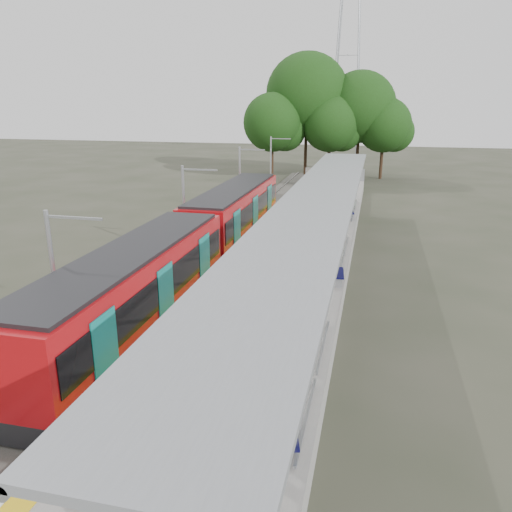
{
  "coord_description": "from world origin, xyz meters",
  "views": [
    {
      "loc": [
        3.95,
        -6.8,
        8.76
      ],
      "look_at": [
        -0.83,
        13.41,
        2.3
      ],
      "focal_mm": 35.0,
      "sensor_mm": 36.0,
      "label": 1
    }
  ],
  "objects_px": {
    "bench_mid": "(336,271)",
    "info_pillar_near": "(200,418)",
    "bench_far": "(349,211)",
    "train": "(197,241)",
    "litter_bin": "(322,247)",
    "bench_near": "(284,427)",
    "info_pillar_far": "(311,224)"
  },
  "relations": [
    {
      "from": "info_pillar_near",
      "to": "litter_bin",
      "type": "height_order",
      "value": "info_pillar_near"
    },
    {
      "from": "bench_mid",
      "to": "info_pillar_far",
      "type": "xyz_separation_m",
      "value": [
        -2.13,
        7.9,
        0.18
      ]
    },
    {
      "from": "bench_mid",
      "to": "bench_far",
      "type": "distance_m",
      "value": 13.31
    },
    {
      "from": "bench_far",
      "to": "train",
      "type": "bearing_deg",
      "value": -127.35
    },
    {
      "from": "info_pillar_near",
      "to": "bench_mid",
      "type": "bearing_deg",
      "value": 73.83
    },
    {
      "from": "bench_far",
      "to": "info_pillar_near",
      "type": "relative_size",
      "value": 0.83
    },
    {
      "from": "info_pillar_near",
      "to": "bench_far",
      "type": "bearing_deg",
      "value": 79.7
    },
    {
      "from": "bench_far",
      "to": "info_pillar_far",
      "type": "distance_m",
      "value": 5.76
    },
    {
      "from": "litter_bin",
      "to": "bench_far",
      "type": "bearing_deg",
      "value": 84.77
    },
    {
      "from": "info_pillar_near",
      "to": "litter_bin",
      "type": "distance_m",
      "value": 15.76
    },
    {
      "from": "train",
      "to": "info_pillar_near",
      "type": "xyz_separation_m",
      "value": [
        4.9,
        -13.42,
        -0.31
      ]
    },
    {
      "from": "bench_far",
      "to": "litter_bin",
      "type": "relative_size",
      "value": 1.4
    },
    {
      "from": "bench_near",
      "to": "litter_bin",
      "type": "distance_m",
      "value": 15.3
    },
    {
      "from": "info_pillar_far",
      "to": "litter_bin",
      "type": "distance_m",
      "value": 4.21
    },
    {
      "from": "bench_far",
      "to": "info_pillar_near",
      "type": "bearing_deg",
      "value": -101.43
    },
    {
      "from": "info_pillar_near",
      "to": "info_pillar_far",
      "type": "distance_m",
      "value": 19.77
    },
    {
      "from": "bench_near",
      "to": "info_pillar_far",
      "type": "distance_m",
      "value": 19.43
    },
    {
      "from": "bench_near",
      "to": "info_pillar_near",
      "type": "relative_size",
      "value": 0.9
    },
    {
      "from": "bench_mid",
      "to": "litter_bin",
      "type": "relative_size",
      "value": 1.55
    },
    {
      "from": "info_pillar_far",
      "to": "litter_bin",
      "type": "bearing_deg",
      "value": -62.65
    },
    {
      "from": "litter_bin",
      "to": "bench_mid",
      "type": "bearing_deg",
      "value": -75.07
    },
    {
      "from": "info_pillar_near",
      "to": "litter_bin",
      "type": "xyz_separation_m",
      "value": [
        1.18,
        15.72,
        -0.23
      ]
    },
    {
      "from": "train",
      "to": "bench_mid",
      "type": "height_order",
      "value": "train"
    },
    {
      "from": "bench_mid",
      "to": "info_pillar_near",
      "type": "bearing_deg",
      "value": -105.5
    },
    {
      "from": "bench_near",
      "to": "litter_bin",
      "type": "bearing_deg",
      "value": 78.86
    },
    {
      "from": "info_pillar_far",
      "to": "info_pillar_near",
      "type": "bearing_deg",
      "value": -78.12
    },
    {
      "from": "bench_mid",
      "to": "info_pillar_far",
      "type": "height_order",
      "value": "info_pillar_far"
    },
    {
      "from": "train",
      "to": "info_pillar_near",
      "type": "height_order",
      "value": "train"
    },
    {
      "from": "train",
      "to": "bench_far",
      "type": "bearing_deg",
      "value": 59.43
    },
    {
      "from": "train",
      "to": "info_pillar_far",
      "type": "bearing_deg",
      "value": 51.93
    },
    {
      "from": "bench_far",
      "to": "info_pillar_far",
      "type": "relative_size",
      "value": 0.84
    },
    {
      "from": "bench_far",
      "to": "bench_mid",
      "type": "bearing_deg",
      "value": -96.1
    }
  ]
}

